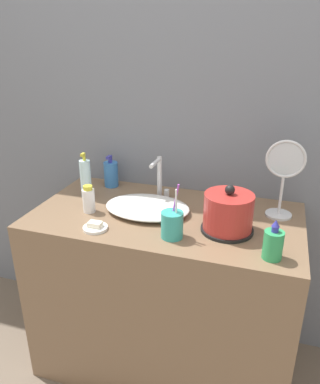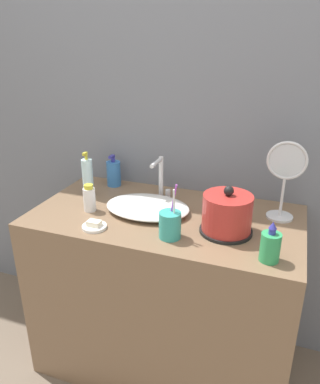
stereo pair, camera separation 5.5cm
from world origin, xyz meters
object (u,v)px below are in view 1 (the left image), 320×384
Objects in this scene: toothbrush_cup at (172,224)px; mouthwash_bottle at (89,200)px; lotion_bottle at (86,179)px; electric_kettle at (228,214)px; shampoo_bottle at (273,244)px; hand_cream_bottle at (111,174)px; vanity_mirror at (284,174)px; faucet at (160,176)px.

mouthwash_bottle is at bearing 165.49° from toothbrush_cup.
lotion_bottle is 1.80× the size of mouthwash_bottle.
electric_kettle is at bearing 0.83° from mouthwash_bottle.
shampoo_bottle is (0.17, -0.15, -0.02)m from electric_kettle.
shampoo_bottle is at bearing -40.18° from electric_kettle.
hand_cream_bottle reaches higher than mouthwash_bottle.
vanity_mirror is at bearing 87.85° from shampoo_bottle.
shampoo_bottle is at bearing -10.25° from mouthwash_bottle.
vanity_mirror is (0.78, 0.21, 0.13)m from mouthwash_bottle.
lotion_bottle is at bearing -107.99° from hand_cream_bottle.
faucet is at bearing -14.01° from hand_cream_bottle.
toothbrush_cup is 0.65× the size of vanity_mirror.
toothbrush_cup is at bearing -26.57° from lotion_bottle.
faucet is 0.91× the size of lotion_bottle.
mouthwash_bottle is 0.37× the size of vanity_mirror.
vanity_mirror is at bearing 4.58° from lotion_bottle.
vanity_mirror reaches higher than toothbrush_cup.
mouthwash_bottle is (0.09, -0.14, -0.04)m from lotion_bottle.
faucet is 0.29m from hand_cream_bottle.
faucet reaches higher than mouthwash_bottle.
hand_cream_bottle is 0.49× the size of vanity_mirror.
toothbrush_cup is (0.16, -0.34, -0.06)m from faucet.
lotion_bottle is at bearing 169.02° from electric_kettle.
faucet is at bearing 147.32° from electric_kettle.
toothbrush_cup is 1.32× the size of hand_cream_bottle.
toothbrush_cup is at bearing -64.82° from faucet.
toothbrush_cup is at bearing -149.39° from electric_kettle.
faucet reaches higher than hand_cream_bottle.
hand_cream_bottle is (-0.03, 0.30, 0.01)m from mouthwash_bottle.
shampoo_bottle is at bearing -28.79° from hand_cream_bottle.
faucet is 0.34m from lotion_bottle.
lotion_bottle reaches higher than faucet.
lotion_bottle reaches higher than mouthwash_bottle.
lotion_bottle is 1.34× the size of hand_cream_bottle.
toothbrush_cup is 0.55m from lotion_bottle.
lotion_bottle is at bearing -164.45° from faucet.
lotion_bottle reaches higher than shampoo_bottle.
mouthwash_bottle is at bearing -179.17° from electric_kettle.
faucet is 0.42m from electric_kettle.
mouthwash_bottle is at bearing 169.75° from shampoo_bottle.
shampoo_bottle is 0.91m from hand_cream_bottle.
vanity_mirror is (0.81, -0.09, 0.12)m from hand_cream_bottle.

